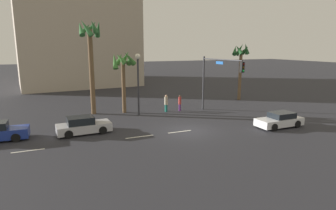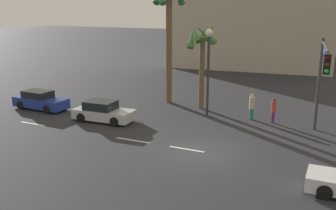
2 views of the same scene
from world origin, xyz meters
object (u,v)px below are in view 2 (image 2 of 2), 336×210
at_px(pedestrian_0, 273,110).
at_px(pedestrian_1, 252,106).
at_px(palm_tree_0, 202,45).
at_px(car_2, 103,112).
at_px(car_3, 40,101).
at_px(palm_tree_1, 169,18).
at_px(traffic_signal, 322,73).
at_px(streetlamp, 209,56).

height_order(pedestrian_0, pedestrian_1, pedestrian_1).
bearing_deg(palm_tree_0, car_2, -129.79).
bearing_deg(car_2, pedestrian_1, 27.01).
height_order(car_3, palm_tree_1, palm_tree_1).
distance_m(car_3, pedestrian_0, 17.47).
bearing_deg(palm_tree_0, palm_tree_1, 166.96).
relative_size(pedestrian_0, palm_tree_1, 0.18).
xyz_separation_m(pedestrian_0, pedestrian_1, (-1.53, 0.22, 0.04)).
distance_m(palm_tree_0, palm_tree_1, 3.73).
xyz_separation_m(car_3, traffic_signal, (19.98, 1.37, 3.41)).
relative_size(palm_tree_0, palm_tree_1, 0.69).
xyz_separation_m(streetlamp, pedestrian_1, (3.18, 0.31, -3.39)).
bearing_deg(pedestrian_0, traffic_signal, -40.50).
height_order(traffic_signal, streetlamp, streetlamp).
distance_m(traffic_signal, palm_tree_1, 13.06).
relative_size(car_2, palm_tree_0, 0.66).
bearing_deg(car_2, car_3, 174.43).
distance_m(traffic_signal, streetlamp, 8.04).
bearing_deg(traffic_signal, palm_tree_0, 155.24).
distance_m(car_3, pedestrian_1, 16.04).
bearing_deg(pedestrian_0, pedestrian_1, 171.77).
relative_size(car_2, streetlamp, 0.69).
height_order(car_3, pedestrian_0, pedestrian_0).
bearing_deg(traffic_signal, pedestrian_1, 148.55).
bearing_deg(streetlamp, traffic_signal, -17.58).
relative_size(traffic_signal, streetlamp, 1.00).
xyz_separation_m(traffic_signal, pedestrian_0, (-2.94, 2.51, -3.14)).
bearing_deg(pedestrian_1, palm_tree_0, 163.15).
bearing_deg(car_3, pedestrian_0, 12.83).
xyz_separation_m(car_2, palm_tree_1, (1.87, 6.72, 6.19)).
distance_m(traffic_signal, pedestrian_1, 6.09).
height_order(traffic_signal, palm_tree_1, palm_tree_1).
bearing_deg(traffic_signal, car_3, -176.09).
xyz_separation_m(car_2, traffic_signal, (13.72, 1.98, 3.43)).
height_order(car_2, streetlamp, streetlamp).
bearing_deg(palm_tree_1, pedestrian_0, -14.08).
height_order(pedestrian_0, palm_tree_0, palm_tree_0).
height_order(streetlamp, pedestrian_0, streetlamp).
bearing_deg(palm_tree_1, car_2, -105.52).
bearing_deg(pedestrian_0, car_2, -157.37).
bearing_deg(streetlamp, pedestrian_1, 5.54).
distance_m(streetlamp, pedestrian_0, 5.83).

